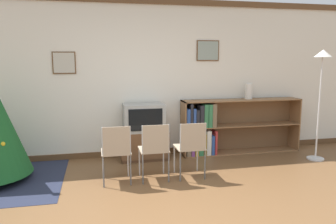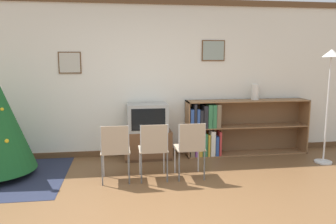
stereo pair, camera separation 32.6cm
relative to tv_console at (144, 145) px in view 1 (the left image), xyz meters
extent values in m
plane|color=brown|center=(-0.08, -2.24, -0.25)|extent=(24.00, 24.00, 0.00)
cube|color=silver|center=(-0.08, 0.29, 1.10)|extent=(8.80, 0.08, 2.70)
cube|color=brown|center=(-0.08, 0.24, 2.40)|extent=(8.80, 0.03, 0.10)
cube|color=brown|center=(-0.08, 0.24, -0.20)|extent=(8.80, 0.03, 0.10)
cube|color=brown|center=(-1.26, 0.24, 1.39)|extent=(0.37, 0.02, 0.36)
cube|color=#BCB7A8|center=(-1.26, 0.23, 1.39)|extent=(0.33, 0.01, 0.32)
cube|color=brown|center=(1.19, 0.24, 1.59)|extent=(0.41, 0.02, 0.36)
cube|color=gray|center=(1.19, 0.23, 1.59)|extent=(0.38, 0.01, 0.32)
sphere|color=gold|center=(-1.98, -0.85, 0.35)|extent=(0.06, 0.06, 0.06)
sphere|color=#1E4CB2|center=(-1.85, -0.34, 0.13)|extent=(0.04, 0.04, 0.04)
cube|color=#4C311E|center=(0.00, 0.00, -0.22)|extent=(0.77, 0.43, 0.05)
cube|color=brown|center=(0.00, 0.00, 0.02)|extent=(0.80, 0.44, 0.44)
cube|color=#9E9E99|center=(0.00, 0.00, 0.47)|extent=(0.68, 0.42, 0.46)
cube|color=black|center=(0.00, -0.22, 0.47)|extent=(0.55, 0.01, 0.36)
cube|color=tan|center=(-0.53, -0.95, 0.19)|extent=(0.40, 0.40, 0.02)
cube|color=tan|center=(-0.53, -1.14, 0.38)|extent=(0.35, 0.02, 0.38)
cylinder|color=#B2B2B2|center=(-0.71, -0.77, -0.03)|extent=(0.02, 0.02, 0.42)
cylinder|color=#B2B2B2|center=(-0.35, -0.77, -0.03)|extent=(0.02, 0.02, 0.42)
cylinder|color=#B2B2B2|center=(-0.71, -1.13, -0.03)|extent=(0.02, 0.02, 0.42)
cylinder|color=#B2B2B2|center=(-0.35, -1.13, -0.03)|extent=(0.02, 0.02, 0.42)
cylinder|color=#B2B2B2|center=(-0.71, -1.13, 0.16)|extent=(0.02, 0.02, 0.82)
cylinder|color=#B2B2B2|center=(-0.35, -1.13, 0.16)|extent=(0.02, 0.02, 0.82)
cube|color=tan|center=(0.00, -0.95, 0.19)|extent=(0.40, 0.40, 0.02)
cube|color=tan|center=(0.00, -1.14, 0.38)|extent=(0.35, 0.02, 0.38)
cylinder|color=#B2B2B2|center=(-0.18, -0.77, -0.03)|extent=(0.02, 0.02, 0.42)
cylinder|color=#B2B2B2|center=(0.18, -0.77, -0.03)|extent=(0.02, 0.02, 0.42)
cylinder|color=#B2B2B2|center=(-0.18, -1.13, -0.03)|extent=(0.02, 0.02, 0.42)
cylinder|color=#B2B2B2|center=(0.18, -1.13, -0.03)|extent=(0.02, 0.02, 0.42)
cylinder|color=#B2B2B2|center=(-0.18, -1.13, 0.16)|extent=(0.02, 0.02, 0.82)
cylinder|color=#B2B2B2|center=(0.18, -1.13, 0.16)|extent=(0.02, 0.02, 0.82)
cube|color=tan|center=(0.53, -0.95, 0.19)|extent=(0.40, 0.40, 0.02)
cube|color=tan|center=(0.53, -1.14, 0.38)|extent=(0.35, 0.02, 0.38)
cylinder|color=#B2B2B2|center=(0.35, -0.77, -0.03)|extent=(0.02, 0.02, 0.42)
cylinder|color=#B2B2B2|center=(0.71, -0.77, -0.03)|extent=(0.02, 0.02, 0.42)
cylinder|color=#B2B2B2|center=(0.35, -1.13, -0.03)|extent=(0.02, 0.02, 0.42)
cylinder|color=#B2B2B2|center=(0.71, -1.13, -0.03)|extent=(0.02, 0.02, 0.42)
cylinder|color=#B2B2B2|center=(0.35, -1.13, 0.16)|extent=(0.02, 0.02, 0.82)
cylinder|color=#B2B2B2|center=(0.71, -1.13, 0.16)|extent=(0.02, 0.02, 0.82)
cube|color=olive|center=(0.70, 0.05, 0.24)|extent=(0.02, 0.36, 0.97)
cube|color=olive|center=(2.88, 0.05, 0.24)|extent=(0.02, 0.36, 0.97)
cube|color=olive|center=(1.79, 0.05, 0.72)|extent=(2.20, 0.36, 0.02)
cube|color=olive|center=(1.79, 0.05, -0.24)|extent=(2.20, 0.36, 0.02)
cube|color=olive|center=(1.79, 0.05, 0.26)|extent=(2.16, 0.36, 0.02)
cube|color=brown|center=(1.79, 0.23, 0.24)|extent=(2.20, 0.01, 0.97)
cube|color=#756047|center=(0.77, 0.01, -0.02)|extent=(0.07, 0.26, 0.42)
cube|color=#7A3D7F|center=(0.84, 0.01, -0.01)|extent=(0.06, 0.26, 0.44)
cube|color=gold|center=(0.91, 0.02, -0.05)|extent=(0.06, 0.30, 0.36)
cube|color=#337547|center=(0.99, 0.00, -0.03)|extent=(0.08, 0.25, 0.40)
cube|color=gold|center=(1.06, -0.01, -0.04)|extent=(0.04, 0.23, 0.38)
cube|color=silver|center=(1.13, -0.02, -0.01)|extent=(0.08, 0.21, 0.43)
cube|color=#2D4C93|center=(1.20, 0.02, -0.06)|extent=(0.05, 0.28, 0.34)
cube|color=#B73333|center=(1.26, -0.01, -0.02)|extent=(0.04, 0.22, 0.42)
cube|color=#2D4C93|center=(0.75, 0.00, 0.43)|extent=(0.06, 0.24, 0.33)
cube|color=#232328|center=(0.81, -0.01, 0.48)|extent=(0.04, 0.22, 0.42)
cube|color=#2D4C93|center=(0.86, 0.02, 0.44)|extent=(0.05, 0.30, 0.33)
cube|color=#232328|center=(0.92, -0.02, 0.43)|extent=(0.05, 0.21, 0.31)
cube|color=#232328|center=(0.99, 0.02, 0.46)|extent=(0.07, 0.29, 0.39)
cube|color=#337547|center=(1.07, -0.01, 0.47)|extent=(0.07, 0.24, 0.40)
cube|color=#337547|center=(1.15, 0.01, 0.47)|extent=(0.07, 0.28, 0.40)
cube|color=#756047|center=(1.22, 0.02, 0.47)|extent=(0.07, 0.28, 0.41)
cylinder|color=silver|center=(1.94, 0.09, 0.86)|extent=(0.13, 0.13, 0.27)
torus|color=silver|center=(1.94, 0.09, 1.00)|extent=(0.11, 0.11, 0.02)
cylinder|color=silver|center=(2.85, -0.64, -0.23)|extent=(0.28, 0.28, 0.03)
cylinder|color=silver|center=(2.85, -0.64, 0.63)|extent=(0.03, 0.03, 1.70)
cone|color=white|center=(2.85, -0.64, 1.54)|extent=(0.28, 0.28, 0.12)
camera|label=1|loc=(-0.75, -5.37, 1.46)|focal=35.00mm
camera|label=2|loc=(-0.43, -5.43, 1.46)|focal=35.00mm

